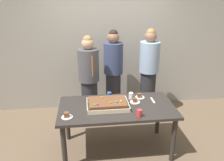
% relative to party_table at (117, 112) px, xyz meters
% --- Properties ---
extents(ground_plane, '(12.00, 12.00, 0.00)m').
position_rel_party_table_xyz_m(ground_plane, '(0.00, 0.00, -0.65)').
color(ground_plane, brown).
extents(interior_back_panel, '(8.00, 0.12, 3.00)m').
position_rel_party_table_xyz_m(interior_back_panel, '(0.00, 1.60, 0.85)').
color(interior_back_panel, '#9E998E').
rests_on(interior_back_panel, ground_plane).
extents(party_table, '(1.68, 0.88, 0.74)m').
position_rel_party_table_xyz_m(party_table, '(0.00, 0.00, 0.00)').
color(party_table, '#2D2826').
rests_on(party_table, ground_plane).
extents(sheet_cake, '(0.60, 0.44, 0.12)m').
position_rel_party_table_xyz_m(sheet_cake, '(-0.13, 0.01, 0.14)').
color(sheet_cake, beige).
rests_on(sheet_cake, party_table).
extents(plated_slice_near_left, '(0.15, 0.15, 0.08)m').
position_rel_party_table_xyz_m(plated_slice_near_left, '(0.40, 0.25, 0.11)').
color(plated_slice_near_left, white).
rests_on(plated_slice_near_left, party_table).
extents(plated_slice_near_right, '(0.15, 0.15, 0.08)m').
position_rel_party_table_xyz_m(plated_slice_near_right, '(-0.70, -0.24, 0.12)').
color(plated_slice_near_right, white).
rests_on(plated_slice_near_right, party_table).
extents(plated_slice_far_left, '(0.15, 0.15, 0.07)m').
position_rel_party_table_xyz_m(plated_slice_far_left, '(0.29, 0.10, 0.11)').
color(plated_slice_far_left, white).
rests_on(plated_slice_far_left, party_table).
extents(drink_cup_nearest, '(0.07, 0.07, 0.10)m').
position_rel_party_table_xyz_m(drink_cup_nearest, '(0.25, 0.23, 0.14)').
color(drink_cup_nearest, white).
rests_on(drink_cup_nearest, party_table).
extents(drink_cup_middle, '(0.07, 0.07, 0.10)m').
position_rel_party_table_xyz_m(drink_cup_middle, '(0.26, -0.33, 0.14)').
color(drink_cup_middle, red).
rests_on(drink_cup_middle, party_table).
extents(drink_cup_far_end, '(0.07, 0.07, 0.10)m').
position_rel_party_table_xyz_m(drink_cup_far_end, '(-0.08, 0.29, 0.14)').
color(drink_cup_far_end, '#2D5199').
rests_on(drink_cup_far_end, party_table).
extents(cake_server_utensil, '(0.03, 0.20, 0.01)m').
position_rel_party_table_xyz_m(cake_server_utensil, '(0.58, 0.13, 0.09)').
color(cake_server_utensil, silver).
rests_on(cake_server_utensil, party_table).
extents(person_serving_front, '(0.36, 0.36, 1.71)m').
position_rel_party_table_xyz_m(person_serving_front, '(0.74, 1.01, 0.23)').
color(person_serving_front, '#28282D').
rests_on(person_serving_front, ground_plane).
extents(person_green_shirt_behind, '(0.36, 0.36, 1.64)m').
position_rel_party_table_xyz_m(person_green_shirt_behind, '(-0.38, 0.84, 0.19)').
color(person_green_shirt_behind, '#28282D').
rests_on(person_green_shirt_behind, ground_plane).
extents(person_striped_tie_right, '(0.36, 0.36, 1.68)m').
position_rel_party_table_xyz_m(person_striped_tie_right, '(0.09, 1.15, 0.22)').
color(person_striped_tie_right, '#28282D').
rests_on(person_striped_tie_right, ground_plane).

